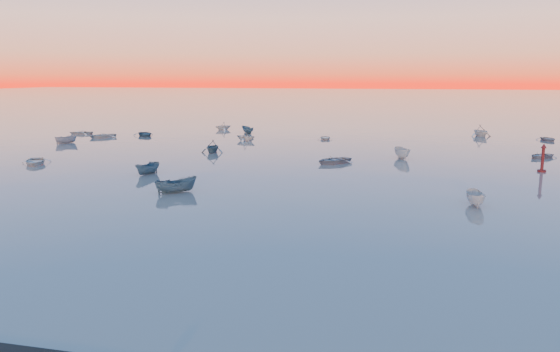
% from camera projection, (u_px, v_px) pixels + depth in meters
% --- Properties ---
extents(ground, '(600.00, 600.00, 0.00)m').
position_uv_depth(ground, '(373.00, 123.00, 117.73)').
color(ground, slate).
rests_on(ground, ground).
extents(mud_lobes, '(140.00, 6.00, 0.07)m').
position_uv_depth(mud_lobes, '(195.00, 340.00, 21.14)').
color(mud_lobes, black).
rests_on(mud_lobes, ground).
extents(moored_fleet, '(124.00, 58.00, 1.20)m').
position_uv_depth(moored_fleet, '(349.00, 152.00, 72.78)').
color(moored_fleet, silver).
rests_on(moored_fleet, ground).
extents(boat_near_left, '(4.81, 3.93, 1.12)m').
position_uv_depth(boat_near_left, '(35.00, 164.00, 62.91)').
color(boat_near_left, silver).
rests_on(boat_near_left, ground).
extents(boat_near_center, '(3.66, 3.91, 1.31)m').
position_uv_depth(boat_near_center, '(176.00, 192.00, 47.77)').
color(boat_near_center, '#365567').
rests_on(boat_near_center, ground).
extents(channel_marker, '(0.88, 0.88, 3.13)m').
position_uv_depth(channel_marker, '(543.00, 160.00, 57.83)').
color(channel_marker, '#450E10').
rests_on(channel_marker, ground).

